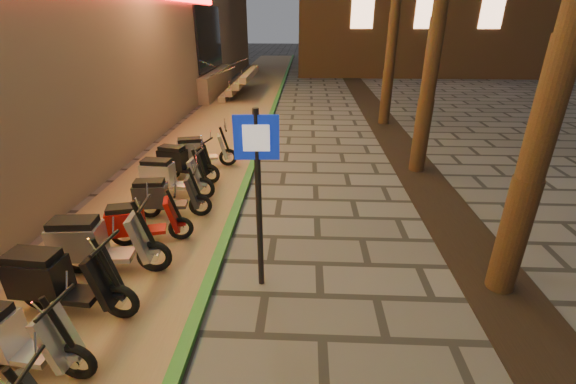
{
  "coord_description": "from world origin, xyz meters",
  "views": [
    {
      "loc": [
        0.56,
        -2.96,
        3.83
      ],
      "look_at": [
        0.29,
        2.78,
        1.2
      ],
      "focal_mm": 24.0,
      "sensor_mm": 36.0,
      "label": 1
    }
  ],
  "objects_px": {
    "scooter_8": "(139,222)",
    "scooter_12": "(200,151)",
    "scooter_10": "(169,176)",
    "scooter_11": "(182,162)",
    "pedestrian_sign": "(258,178)",
    "scooter_6": "(58,280)",
    "scooter_7": "(96,243)",
    "scooter_5": "(8,337)",
    "scooter_9": "(163,197)"
  },
  "relations": [
    {
      "from": "scooter_9",
      "to": "scooter_11",
      "type": "bearing_deg",
      "value": 88.82
    },
    {
      "from": "scooter_7",
      "to": "scooter_8",
      "type": "relative_size",
      "value": 1.25
    },
    {
      "from": "scooter_10",
      "to": "scooter_11",
      "type": "relative_size",
      "value": 1.03
    },
    {
      "from": "scooter_5",
      "to": "scooter_11",
      "type": "height_order",
      "value": "scooter_5"
    },
    {
      "from": "scooter_12",
      "to": "scooter_5",
      "type": "bearing_deg",
      "value": -109.57
    },
    {
      "from": "scooter_5",
      "to": "scooter_8",
      "type": "relative_size",
      "value": 1.12
    },
    {
      "from": "scooter_7",
      "to": "pedestrian_sign",
      "type": "bearing_deg",
      "value": -8.56
    },
    {
      "from": "pedestrian_sign",
      "to": "scooter_11",
      "type": "xyz_separation_m",
      "value": [
        -2.46,
        4.1,
        -1.29
      ]
    },
    {
      "from": "scooter_7",
      "to": "scooter_11",
      "type": "xyz_separation_m",
      "value": [
        0.17,
        3.95,
        -0.06
      ]
    },
    {
      "from": "scooter_9",
      "to": "scooter_11",
      "type": "relative_size",
      "value": 0.96
    },
    {
      "from": "scooter_9",
      "to": "scooter_6",
      "type": "bearing_deg",
      "value": -106.32
    },
    {
      "from": "pedestrian_sign",
      "to": "scooter_7",
      "type": "distance_m",
      "value": 2.91
    },
    {
      "from": "scooter_5",
      "to": "scooter_12",
      "type": "height_order",
      "value": "scooter_5"
    },
    {
      "from": "scooter_10",
      "to": "scooter_11",
      "type": "bearing_deg",
      "value": 95.24
    },
    {
      "from": "scooter_7",
      "to": "scooter_8",
      "type": "xyz_separation_m",
      "value": [
        0.31,
        0.9,
        -0.11
      ]
    },
    {
      "from": "scooter_5",
      "to": "scooter_12",
      "type": "bearing_deg",
      "value": 92.17
    },
    {
      "from": "scooter_5",
      "to": "scooter_6",
      "type": "height_order",
      "value": "scooter_6"
    },
    {
      "from": "scooter_8",
      "to": "scooter_12",
      "type": "distance_m",
      "value": 3.92
    },
    {
      "from": "scooter_7",
      "to": "scooter_12",
      "type": "height_order",
      "value": "scooter_7"
    },
    {
      "from": "scooter_9",
      "to": "scooter_12",
      "type": "distance_m",
      "value": 2.88
    },
    {
      "from": "pedestrian_sign",
      "to": "scooter_6",
      "type": "bearing_deg",
      "value": -167.21
    },
    {
      "from": "scooter_7",
      "to": "scooter_10",
      "type": "bearing_deg",
      "value": 81.09
    },
    {
      "from": "scooter_7",
      "to": "scooter_8",
      "type": "height_order",
      "value": "scooter_7"
    },
    {
      "from": "scooter_8",
      "to": "pedestrian_sign",
      "type": "bearing_deg",
      "value": -40.11
    },
    {
      "from": "scooter_11",
      "to": "scooter_12",
      "type": "relative_size",
      "value": 1.02
    },
    {
      "from": "scooter_10",
      "to": "scooter_9",
      "type": "bearing_deg",
      "value": -74.26
    },
    {
      "from": "scooter_6",
      "to": "scooter_8",
      "type": "relative_size",
      "value": 1.22
    },
    {
      "from": "scooter_5",
      "to": "scooter_10",
      "type": "xyz_separation_m",
      "value": [
        0.25,
        4.82,
        0.01
      ]
    },
    {
      "from": "scooter_9",
      "to": "scooter_10",
      "type": "bearing_deg",
      "value": 94.16
    },
    {
      "from": "scooter_5",
      "to": "scooter_9",
      "type": "xyz_separation_m",
      "value": [
        0.45,
        3.84,
        -0.03
      ]
    },
    {
      "from": "scooter_6",
      "to": "pedestrian_sign",
      "type": "bearing_deg",
      "value": 20.56
    },
    {
      "from": "scooter_7",
      "to": "scooter_6",
      "type": "bearing_deg",
      "value": -99.47
    },
    {
      "from": "scooter_7",
      "to": "scooter_10",
      "type": "xyz_separation_m",
      "value": [
        0.19,
        2.92,
        -0.05
      ]
    },
    {
      "from": "pedestrian_sign",
      "to": "scooter_5",
      "type": "xyz_separation_m",
      "value": [
        -2.69,
        -1.75,
        -1.28
      ]
    },
    {
      "from": "pedestrian_sign",
      "to": "scooter_12",
      "type": "xyz_separation_m",
      "value": [
        -2.23,
        4.97,
        -1.3
      ]
    },
    {
      "from": "scooter_5",
      "to": "scooter_6",
      "type": "bearing_deg",
      "value": 96.57
    },
    {
      "from": "scooter_8",
      "to": "scooter_10",
      "type": "distance_m",
      "value": 2.03
    },
    {
      "from": "scooter_6",
      "to": "scooter_11",
      "type": "height_order",
      "value": "scooter_6"
    },
    {
      "from": "scooter_8",
      "to": "scooter_9",
      "type": "height_order",
      "value": "scooter_9"
    },
    {
      "from": "scooter_8",
      "to": "scooter_9",
      "type": "bearing_deg",
      "value": 70.2
    },
    {
      "from": "scooter_9",
      "to": "scooter_7",
      "type": "bearing_deg",
      "value": -108.57
    },
    {
      "from": "scooter_7",
      "to": "scooter_9",
      "type": "relative_size",
      "value": 1.18
    },
    {
      "from": "scooter_10",
      "to": "scooter_11",
      "type": "height_order",
      "value": "scooter_10"
    },
    {
      "from": "pedestrian_sign",
      "to": "scooter_8",
      "type": "bearing_deg",
      "value": 152.37
    },
    {
      "from": "pedestrian_sign",
      "to": "scooter_12",
      "type": "height_order",
      "value": "pedestrian_sign"
    },
    {
      "from": "scooter_6",
      "to": "scooter_11",
      "type": "relative_size",
      "value": 1.11
    },
    {
      "from": "scooter_9",
      "to": "scooter_10",
      "type": "height_order",
      "value": "scooter_10"
    },
    {
      "from": "scooter_6",
      "to": "scooter_10",
      "type": "height_order",
      "value": "scooter_6"
    },
    {
      "from": "scooter_10",
      "to": "scooter_5",
      "type": "bearing_deg",
      "value": -88.66
    },
    {
      "from": "scooter_5",
      "to": "scooter_8",
      "type": "distance_m",
      "value": 2.83
    }
  ]
}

